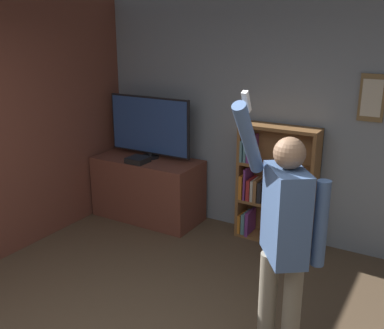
{
  "coord_description": "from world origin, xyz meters",
  "views": [
    {
      "loc": [
        1.64,
        -1.55,
        2.36
      ],
      "look_at": [
        -0.38,
        1.88,
        1.12
      ],
      "focal_mm": 42.0,
      "sensor_mm": 36.0,
      "label": 1
    }
  ],
  "objects_px": {
    "game_console": "(138,160)",
    "person": "(284,234)",
    "television": "(150,127)",
    "bookshelf": "(270,186)"
  },
  "relations": [
    {
      "from": "game_console",
      "to": "person",
      "type": "distance_m",
      "value": 2.77
    },
    {
      "from": "television",
      "to": "person",
      "type": "height_order",
      "value": "person"
    },
    {
      "from": "television",
      "to": "bookshelf",
      "type": "distance_m",
      "value": 1.64
    },
    {
      "from": "game_console",
      "to": "television",
      "type": "bearing_deg",
      "value": 87.54
    },
    {
      "from": "game_console",
      "to": "bookshelf",
      "type": "distance_m",
      "value": 1.61
    },
    {
      "from": "television",
      "to": "bookshelf",
      "type": "height_order",
      "value": "television"
    },
    {
      "from": "person",
      "to": "bookshelf",
      "type": "bearing_deg",
      "value": 166.84
    },
    {
      "from": "game_console",
      "to": "person",
      "type": "relative_size",
      "value": 0.12
    },
    {
      "from": "television",
      "to": "game_console",
      "type": "distance_m",
      "value": 0.44
    },
    {
      "from": "television",
      "to": "game_console",
      "type": "relative_size",
      "value": 4.79
    }
  ]
}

